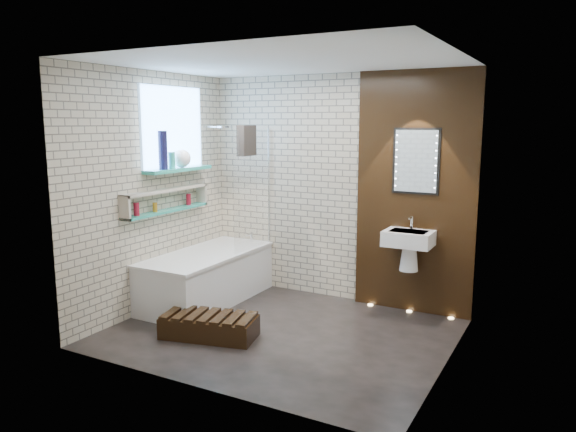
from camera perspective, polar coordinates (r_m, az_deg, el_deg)
The scene contains 15 objects.
ground at distance 5.55m, azimuth -0.75°, elevation -12.02°, with size 3.20×3.20×0.00m, color black.
room_shell at distance 5.21m, azimuth -0.78°, elevation 1.38°, with size 3.24×3.20×2.60m.
walnut_panel at distance 6.03m, azimuth 13.13°, elevation 2.27°, with size 1.30×0.06×2.60m, color black.
clerestory_window at distance 6.34m, azimuth -11.83°, elevation 8.13°, with size 0.18×1.00×0.94m.
display_niche at distance 6.22m, azimuth -12.51°, elevation 1.59°, with size 0.14×1.30×0.26m.
bathtub at distance 6.45m, azimuth -8.40°, elevation -6.26°, with size 0.79×1.74×0.70m.
bath_screen at distance 6.41m, azimuth -3.71°, elevation 2.76°, with size 0.01×0.78×1.40m, color white.
towel at distance 6.27m, azimuth -4.34°, elevation 7.82°, with size 0.10×0.26×0.34m, color black.
shower_head at distance 6.65m, azimuth -6.69°, elevation 9.19°, with size 0.18×0.18×0.02m, color silver.
washbasin at distance 5.93m, azimuth 12.44°, elevation -2.85°, with size 0.50×0.36×0.58m.
led_mirror at distance 5.96m, azimuth 13.16°, elevation 5.57°, with size 0.50×0.02×0.70m.
walnut_step at distance 5.46m, azimuth -8.19°, elevation -11.35°, with size 0.91×0.40×0.20m, color black.
niche_bottles at distance 6.21m, azimuth -12.62°, elevation 1.23°, with size 0.06×0.91×0.14m.
sill_vases at distance 6.26m, azimuth -11.62°, elevation 6.12°, with size 0.20×0.46×0.42m.
floor_uplights at distance 6.26m, azimuth 12.49°, elevation -9.64°, with size 0.96×0.06×0.01m.
Camera 1 is at (2.51, -4.50, 2.06)m, focal length 34.19 mm.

